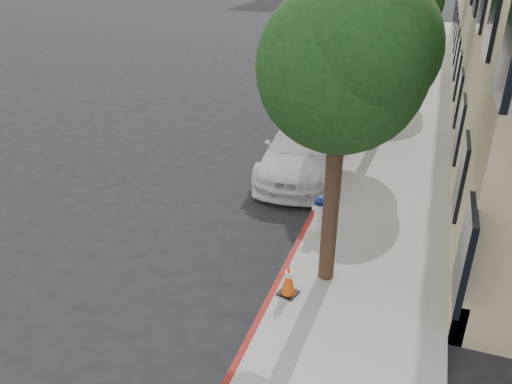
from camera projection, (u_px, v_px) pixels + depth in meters
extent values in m
plane|color=black|center=(228.00, 212.00, 12.48)|extent=(120.00, 120.00, 0.00)
cube|color=gray|center=(408.00, 110.00, 19.80)|extent=(3.20, 50.00, 0.15)
cube|color=maroon|center=(368.00, 106.00, 20.26)|extent=(0.12, 50.00, 0.15)
cylinder|color=black|center=(331.00, 202.00, 9.13)|extent=(0.30, 0.30, 3.30)
sphere|color=#113410|center=(342.00, 68.00, 8.02)|extent=(2.80, 2.80, 2.80)
sphere|color=#113410|center=(366.00, 48.00, 7.47)|extent=(2.24, 2.24, 2.24)
sphere|color=#113410|center=(323.00, 80.00, 8.51)|extent=(2.10, 2.10, 2.10)
cylinder|color=black|center=(383.00, 93.00, 15.89)|extent=(0.30, 0.30, 3.19)
sphere|color=#113410|center=(392.00, 14.00, 14.81)|extent=(2.60, 2.60, 2.60)
sphere|color=#113410|center=(407.00, 1.00, 14.25)|extent=(2.08, 2.08, 2.08)
sphere|color=#113410|center=(380.00, 22.00, 15.30)|extent=(1.95, 1.95, 1.95)
cylinder|color=black|center=(404.00, 45.00, 22.57)|extent=(0.30, 0.30, 3.41)
imported|color=silver|center=(303.00, 148.00, 14.40)|extent=(2.37, 5.13, 1.45)
cube|color=black|center=(304.00, 122.00, 14.05)|extent=(1.12, 0.35, 0.14)
cube|color=#A50A07|center=(304.00, 120.00, 14.02)|extent=(0.91, 0.28, 0.06)
imported|color=#202529|center=(326.00, 119.00, 16.52)|extent=(2.01, 4.77, 1.61)
imported|color=#161F39|center=(357.00, 62.00, 24.60)|extent=(1.89, 4.41, 1.41)
cylinder|color=silver|center=(319.00, 226.00, 11.49)|extent=(0.32, 0.32, 0.10)
cylinder|color=silver|center=(319.00, 214.00, 11.34)|extent=(0.24, 0.24, 0.55)
ellipsoid|color=navy|center=(320.00, 200.00, 11.18)|extent=(0.26, 0.26, 0.18)
cylinder|color=silver|center=(320.00, 209.00, 11.28)|extent=(0.34, 0.11, 0.10)
cylinder|color=silver|center=(320.00, 209.00, 11.28)|extent=(0.10, 0.18, 0.10)
cube|color=black|center=(288.00, 293.00, 9.37)|extent=(0.42, 0.42, 0.03)
cone|color=#EA4C0C|center=(288.00, 279.00, 9.23)|extent=(0.26, 0.26, 0.62)
cylinder|color=white|center=(289.00, 274.00, 9.18)|extent=(0.14, 0.14, 0.09)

